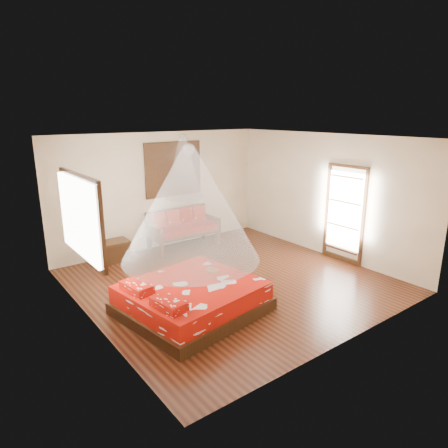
{
  "coord_description": "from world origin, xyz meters",
  "views": [
    {
      "loc": [
        -4.52,
        -5.8,
        3.24
      ],
      "look_at": [
        -0.05,
        0.14,
        1.15
      ],
      "focal_mm": 32.0,
      "sensor_mm": 36.0,
      "label": 1
    }
  ],
  "objects": [
    {
      "name": "bed",
      "position": [
        -1.31,
        -0.63,
        0.25
      ],
      "size": [
        2.4,
        2.23,
        0.64
      ],
      "rotation": [
        0.0,
        0.0,
        0.15
      ],
      "color": "black",
      "rests_on": "floor"
    },
    {
      "name": "storage_chest",
      "position": [
        -1.41,
        2.45,
        0.24
      ],
      "size": [
        0.68,
        0.5,
        0.46
      ],
      "rotation": [
        0.0,
        0.0,
        -0.02
      ],
      "color": "black",
      "rests_on": "floor"
    },
    {
      "name": "mosquito_net_daybed",
      "position": [
        0.34,
        2.25,
        2.0
      ],
      "size": [
        0.9,
        0.9,
        1.5
      ],
      "primitive_type": "cone",
      "color": "white",
      "rests_on": "ceiling"
    },
    {
      "name": "wine_tray",
      "position": [
        -0.69,
        -0.38,
        0.55
      ],
      "size": [
        0.22,
        0.22,
        0.18
      ],
      "rotation": [
        0.0,
        0.0,
        0.19
      ],
      "color": "brown",
      "rests_on": "bed"
    },
    {
      "name": "mosquito_net_main",
      "position": [
        -1.29,
        -0.63,
        1.85
      ],
      "size": [
        2.22,
        2.22,
        1.8
      ],
      "primitive_type": "cone",
      "color": "white",
      "rests_on": "ceiling"
    },
    {
      "name": "daybed",
      "position": [
        0.34,
        2.38,
        0.52
      ],
      "size": [
        1.71,
        0.76,
        0.94
      ],
      "color": "black",
      "rests_on": "floor"
    },
    {
      "name": "shutter_panel",
      "position": [
        0.34,
        2.72,
        1.9
      ],
      "size": [
        1.52,
        0.06,
        1.32
      ],
      "color": "black",
      "rests_on": "wall_back"
    },
    {
      "name": "window_left",
      "position": [
        -2.71,
        0.2,
        1.7
      ],
      "size": [
        0.1,
        1.74,
        1.34
      ],
      "color": "black",
      "rests_on": "wall_left"
    },
    {
      "name": "glazed_door",
      "position": [
        2.72,
        -0.6,
        1.07
      ],
      "size": [
        0.08,
        1.02,
        2.16
      ],
      "color": "black",
      "rests_on": "floor"
    },
    {
      "name": "room",
      "position": [
        0.0,
        0.0,
        1.4
      ],
      "size": [
        5.54,
        5.54,
        2.84
      ],
      "color": "black",
      "rests_on": "ground"
    }
  ]
}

